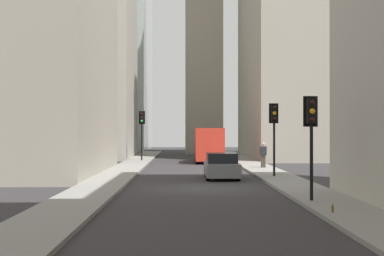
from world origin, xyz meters
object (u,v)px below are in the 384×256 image
at_px(traffic_light_foreground, 311,124).
at_px(delivery_truck, 209,145).
at_px(traffic_light_far_junction, 142,124).
at_px(traffic_light_midblock, 274,122).
at_px(pedestrian, 263,154).
at_px(discarded_bottle, 333,209).
at_px(hatchback_grey, 222,167).

bearing_deg(traffic_light_foreground, delivery_truck, 5.18).
distance_m(delivery_truck, traffic_light_far_junction, 5.96).
relative_size(traffic_light_midblock, traffic_light_far_junction, 0.96).
distance_m(traffic_light_midblock, pedestrian, 7.66).
bearing_deg(delivery_truck, traffic_light_far_junction, 79.16).
distance_m(traffic_light_midblock, discarded_bottle, 14.44).
xyz_separation_m(delivery_truck, traffic_light_far_junction, (1.07, 5.60, 1.74)).
xyz_separation_m(delivery_truck, traffic_light_midblock, (-16.16, -2.89, 1.61)).
bearing_deg(pedestrian, traffic_light_midblock, 176.71).
bearing_deg(hatchback_grey, traffic_light_foreground, -167.39).
xyz_separation_m(delivery_truck, pedestrian, (-8.78, -3.31, -0.40)).
relative_size(traffic_light_far_junction, pedestrian, 2.46).
distance_m(traffic_light_foreground, traffic_light_midblock, 11.12).
height_order(delivery_truck, traffic_light_far_junction, traffic_light_far_junction).
xyz_separation_m(traffic_light_midblock, discarded_bottle, (-14.15, 0.46, -2.83)).
relative_size(hatchback_grey, traffic_light_midblock, 1.08).
bearing_deg(delivery_truck, hatchback_grey, 180.00).
height_order(delivery_truck, traffic_light_foreground, traffic_light_foreground).
height_order(delivery_truck, traffic_light_midblock, traffic_light_midblock).
height_order(traffic_light_foreground, discarded_bottle, traffic_light_foreground).
relative_size(traffic_light_foreground, pedestrian, 2.20).
relative_size(traffic_light_foreground, traffic_light_midblock, 0.93).
height_order(traffic_light_foreground, traffic_light_midblock, traffic_light_midblock).
distance_m(hatchback_grey, pedestrian, 8.16).
bearing_deg(discarded_bottle, pedestrian, -2.35).
distance_m(traffic_light_foreground, traffic_light_far_junction, 29.46).
bearing_deg(delivery_truck, pedestrian, -159.32).
bearing_deg(traffic_light_far_junction, delivery_truck, -100.84).
relative_size(pedestrian, discarded_bottle, 6.26).
bearing_deg(discarded_bottle, traffic_light_far_junction, 14.36).
height_order(hatchback_grey, traffic_light_far_junction, traffic_light_far_junction).
xyz_separation_m(traffic_light_foreground, discarded_bottle, (-3.04, 0.04, -2.62)).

